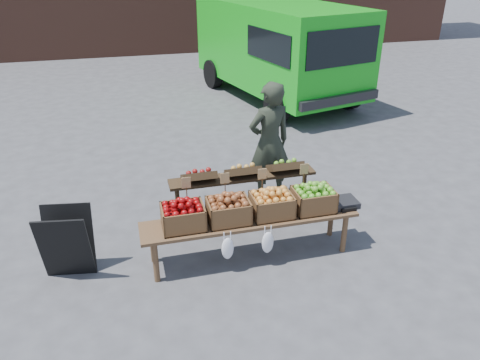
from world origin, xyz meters
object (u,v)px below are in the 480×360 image
object	(u,v)px
vendor	(269,143)
display_bench	(250,237)
crate_golden_apples	(183,217)
crate_green_apples	(313,200)
crate_red_apples	(272,205)
delivery_van	(278,52)
chalkboard_sign	(67,243)
weighing_scale	(344,202)
crate_russet_pears	(228,211)
back_table	(243,194)

from	to	relation	value
vendor	display_bench	bearing A→B (deg)	53.31
crate_golden_apples	crate_green_apples	size ratio (longest dim) A/B	1.00
crate_red_apples	delivery_van	bearing A→B (deg)	70.80
chalkboard_sign	crate_green_apples	world-z (taller)	chalkboard_sign
vendor	crate_green_apples	world-z (taller)	vendor
crate_golden_apples	weighing_scale	bearing A→B (deg)	0.00
chalkboard_sign	crate_green_apples	size ratio (longest dim) A/B	1.77
vendor	weighing_scale	size ratio (longest dim) A/B	5.49
crate_russet_pears	crate_red_apples	size ratio (longest dim) A/B	1.00
delivery_van	vendor	size ratio (longest dim) A/B	2.81
delivery_van	crate_green_apples	size ratio (longest dim) A/B	10.48
back_table	crate_red_apples	bearing A→B (deg)	-76.17
chalkboard_sign	crate_russet_pears	world-z (taller)	chalkboard_sign
delivery_van	weighing_scale	bearing A→B (deg)	-115.21
chalkboard_sign	crate_russet_pears	bearing A→B (deg)	3.14
back_table	crate_green_apples	distance (m)	1.04
vendor	crate_golden_apples	size ratio (longest dim) A/B	3.73
delivery_van	display_bench	size ratio (longest dim) A/B	1.94
crate_red_apples	weighing_scale	bearing A→B (deg)	0.00
crate_golden_apples	crate_red_apples	bearing A→B (deg)	0.00
chalkboard_sign	back_table	size ratio (longest dim) A/B	0.42
crate_green_apples	crate_golden_apples	bearing A→B (deg)	180.00
delivery_van	crate_russet_pears	size ratio (longest dim) A/B	10.48
back_table	crate_russet_pears	distance (m)	0.83
crate_russet_pears	crate_green_apples	size ratio (longest dim) A/B	1.00
crate_golden_apples	crate_red_apples	size ratio (longest dim) A/B	1.00
vendor	back_table	xyz separation A→B (m)	(-0.60, -0.70, -0.41)
crate_red_apples	weighing_scale	xyz separation A→B (m)	(0.97, 0.00, -0.10)
vendor	display_bench	distance (m)	1.71
vendor	crate_red_apples	world-z (taller)	vendor
delivery_van	chalkboard_sign	distance (m)	7.98
crate_golden_apples	crate_red_apples	xyz separation A→B (m)	(1.10, 0.00, 0.00)
vendor	crate_golden_apples	xyz separation A→B (m)	(-1.52, -1.42, -0.22)
vendor	crate_golden_apples	distance (m)	2.09
display_bench	crate_green_apples	bearing A→B (deg)	0.00
crate_red_apples	crate_green_apples	xyz separation A→B (m)	(0.55, 0.00, 0.00)
chalkboard_sign	weighing_scale	world-z (taller)	chalkboard_sign
display_bench	crate_golden_apples	size ratio (longest dim) A/B	5.40
delivery_van	crate_russet_pears	distance (m)	7.17
crate_golden_apples	crate_green_apples	distance (m)	1.65
crate_russet_pears	crate_red_apples	world-z (taller)	same
delivery_van	weighing_scale	xyz separation A→B (m)	(-1.31, -6.57, -0.56)
crate_green_apples	weighing_scale	size ratio (longest dim) A/B	1.47
back_table	crate_green_apples	world-z (taller)	back_table
crate_russet_pears	crate_green_apples	bearing A→B (deg)	0.00
delivery_van	crate_golden_apples	world-z (taller)	delivery_van
crate_russet_pears	delivery_van	bearing A→B (deg)	66.64
chalkboard_sign	crate_green_apples	distance (m)	3.03
chalkboard_sign	weighing_scale	size ratio (longest dim) A/B	2.60
back_table	weighing_scale	distance (m)	1.36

